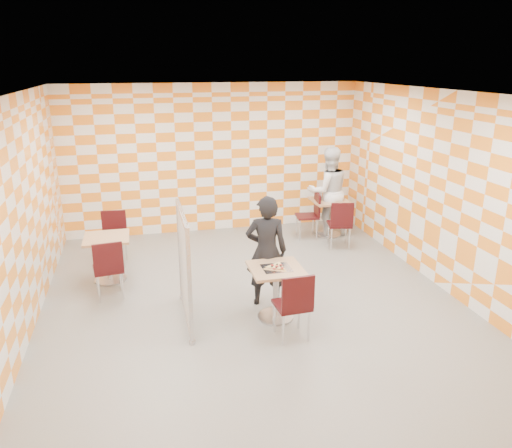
{
  "coord_description": "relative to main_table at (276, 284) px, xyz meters",
  "views": [
    {
      "loc": [
        -1.49,
        -6.46,
        3.38
      ],
      "look_at": [
        0.1,
        0.2,
        1.15
      ],
      "focal_mm": 35.0,
      "sensor_mm": 36.0,
      "label": 1
    }
  ],
  "objects": [
    {
      "name": "man_dark",
      "position": [
        -0.02,
        0.46,
        0.31
      ],
      "size": [
        0.67,
        0.51,
        1.63
      ],
      "primitive_type": "imported",
      "rotation": [
        0.0,
        0.0,
        2.92
      ],
      "color": "black",
      "rests_on": "ground"
    },
    {
      "name": "sport_bottle",
      "position": [
        1.81,
        3.16,
        0.33
      ],
      "size": [
        0.06,
        0.06,
        0.2
      ],
      "color": "white",
      "rests_on": "second_table"
    },
    {
      "name": "pizza_on_foil",
      "position": [
        -0.0,
        -0.02,
        0.26
      ],
      "size": [
        0.4,
        0.4,
        0.04
      ],
      "color": "silver",
      "rests_on": "main_table"
    },
    {
      "name": "main_table",
      "position": [
        0.0,
        0.0,
        0.0
      ],
      "size": [
        0.7,
        0.7,
        0.75
      ],
      "color": "tan",
      "rests_on": "ground"
    },
    {
      "name": "chair_empty_far",
      "position": [
        -2.2,
        2.59,
        0.04
      ],
      "size": [
        0.46,
        0.47,
        0.92
      ],
      "color": "#360A0D",
      "rests_on": "ground"
    },
    {
      "name": "soda_bottle",
      "position": [
        2.1,
        3.14,
        0.34
      ],
      "size": [
        0.07,
        0.07,
        0.23
      ],
      "color": "black",
      "rests_on": "second_table"
    },
    {
      "name": "chair_empty_near",
      "position": [
        -2.24,
        1.12,
        0.04
      ],
      "size": [
        0.48,
        0.48,
        0.92
      ],
      "color": "#360A0D",
      "rests_on": "ground"
    },
    {
      "name": "room_shell",
      "position": [
        -0.21,
        1.06,
        0.99
      ],
      "size": [
        7.0,
        7.0,
        7.0
      ],
      "color": "gray",
      "rests_on": "ground"
    },
    {
      "name": "chair_main_front",
      "position": [
        0.07,
        -0.62,
        0.04
      ],
      "size": [
        0.44,
        0.45,
        0.92
      ],
      "color": "#360A0D",
      "rests_on": "ground"
    },
    {
      "name": "man_white",
      "position": [
        1.98,
        3.18,
        0.39
      ],
      "size": [
        0.89,
        0.7,
        1.8
      ],
      "primitive_type": "imported",
      "rotation": [
        0.0,
        0.0,
        3.12
      ],
      "color": "white",
      "rests_on": "ground"
    },
    {
      "name": "empty_table",
      "position": [
        -2.28,
        1.82,
        0.0
      ],
      "size": [
        0.7,
        0.7,
        0.75
      ],
      "color": "tan",
      "rests_on": "ground"
    },
    {
      "name": "partition",
      "position": [
        -1.2,
        0.23,
        0.28
      ],
      "size": [
        0.08,
        1.38,
        1.55
      ],
      "color": "white",
      "rests_on": "ground"
    },
    {
      "name": "chair_second_side",
      "position": [
        1.59,
        3.04,
        0.04
      ],
      "size": [
        0.48,
        0.47,
        0.92
      ],
      "color": "#360A0D",
      "rests_on": "ground"
    },
    {
      "name": "chair_second_front",
      "position": [
        1.91,
        2.32,
        0.04
      ],
      "size": [
        0.5,
        0.5,
        0.92
      ],
      "color": "#360A0D",
      "rests_on": "ground"
    },
    {
      "name": "second_table",
      "position": [
        1.98,
        3.08,
        0.0
      ],
      "size": [
        0.7,
        0.7,
        0.75
      ],
      "color": "tan",
      "rests_on": "ground"
    }
  ]
}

